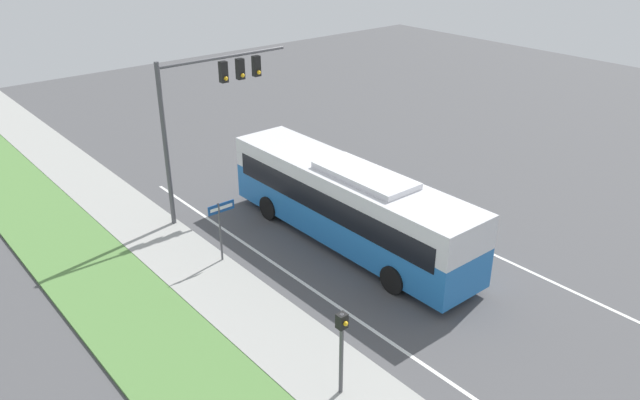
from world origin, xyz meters
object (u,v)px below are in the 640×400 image
Objects in this scene: bus at (348,201)px; street_sign at (221,222)px; signal_gantry at (206,101)px; pedestrian_signal at (342,341)px.

street_sign is (-4.81, 1.95, -0.10)m from bus.
signal_gantry is at bearing 114.63° from bus.
signal_gantry reaches higher than pedestrian_signal.
street_sign is at bearing -116.72° from signal_gantry.
bus is 4.77× the size of street_sign.
bus reaches higher than street_sign.
bus is at bearing -65.37° from signal_gantry.
signal_gantry reaches higher than street_sign.
bus is at bearing -22.03° from street_sign.
bus is 4.41× the size of pedestrian_signal.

